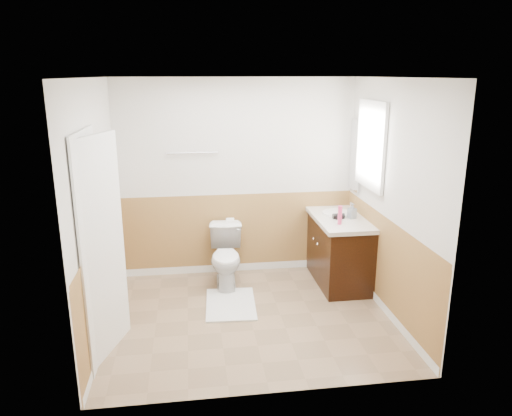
{
  "coord_description": "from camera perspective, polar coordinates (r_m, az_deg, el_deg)",
  "views": [
    {
      "loc": [
        -0.58,
        -4.64,
        2.53
      ],
      "look_at": [
        0.1,
        0.25,
        1.15
      ],
      "focal_mm": 33.68,
      "sensor_mm": 36.0,
      "label": 1
    }
  ],
  "objects": [
    {
      "name": "floor",
      "position": [
        5.32,
        -0.71,
        -12.8
      ],
      "size": [
        3.0,
        3.0,
        0.0
      ],
      "primitive_type": "plane",
      "color": "#8C7051",
      "rests_on": "ground"
    },
    {
      "name": "ceiling",
      "position": [
        4.68,
        -0.82,
        15.24
      ],
      "size": [
        3.0,
        3.0,
        0.0
      ],
      "primitive_type": "plane",
      "rotation": [
        3.14,
        0.0,
        0.0
      ],
      "color": "white",
      "rests_on": "floor"
    },
    {
      "name": "wall_back",
      "position": [
        6.11,
        -2.29,
        3.5
      ],
      "size": [
        3.0,
        0.0,
        3.0
      ],
      "primitive_type": "plane",
      "rotation": [
        1.57,
        0.0,
        0.0
      ],
      "color": "silver",
      "rests_on": "floor"
    },
    {
      "name": "wall_front",
      "position": [
        3.63,
        1.82,
        -5.08
      ],
      "size": [
        3.0,
        0.0,
        3.0
      ],
      "primitive_type": "plane",
      "rotation": [
        -1.57,
        0.0,
        0.0
      ],
      "color": "silver",
      "rests_on": "floor"
    },
    {
      "name": "wall_left",
      "position": [
        4.9,
        -18.44,
        -0.35
      ],
      "size": [
        0.0,
        3.0,
        3.0
      ],
      "primitive_type": "plane",
      "rotation": [
        1.57,
        0.0,
        1.57
      ],
      "color": "silver",
      "rests_on": "floor"
    },
    {
      "name": "wall_right",
      "position": [
        5.25,
        15.72,
        0.89
      ],
      "size": [
        0.0,
        3.0,
        3.0
      ],
      "primitive_type": "plane",
      "rotation": [
        1.57,
        0.0,
        -1.57
      ],
      "color": "silver",
      "rests_on": "floor"
    },
    {
      "name": "wainscot_back",
      "position": [
        6.29,
        -2.21,
        -3.21
      ],
      "size": [
        3.0,
        0.0,
        3.0
      ],
      "primitive_type": "plane",
      "rotation": [
        1.57,
        0.0,
        0.0
      ],
      "color": "#AA8044",
      "rests_on": "floor"
    },
    {
      "name": "wainscot_front",
      "position": [
        3.96,
        1.69,
        -15.21
      ],
      "size": [
        3.0,
        0.0,
        3.0
      ],
      "primitive_type": "plane",
      "rotation": [
        -1.57,
        0.0,
        0.0
      ],
      "color": "#AA8044",
      "rests_on": "floor"
    },
    {
      "name": "wainscot_left",
      "position": [
        5.15,
        -17.59,
        -8.4
      ],
      "size": [
        0.0,
        2.6,
        2.6
      ],
      "primitive_type": "plane",
      "rotation": [
        1.57,
        0.0,
        1.57
      ],
      "color": "#AA8044",
      "rests_on": "floor"
    },
    {
      "name": "wainscot_right",
      "position": [
        5.47,
        15.03,
        -6.73
      ],
      "size": [
        0.0,
        2.6,
        2.6
      ],
      "primitive_type": "plane",
      "rotation": [
        1.57,
        0.0,
        -1.57
      ],
      "color": "#AA8044",
      "rests_on": "floor"
    },
    {
      "name": "toilet",
      "position": [
        5.93,
        -3.55,
        -5.83
      ],
      "size": [
        0.45,
        0.74,
        0.73
      ],
      "primitive_type": "imported",
      "rotation": [
        0.0,
        0.0,
        -0.06
      ],
      "color": "white",
      "rests_on": "floor"
    },
    {
      "name": "bath_mat",
      "position": [
        5.57,
        -3.03,
        -11.33
      ],
      "size": [
        0.6,
        0.83,
        0.02
      ],
      "primitive_type": "cube",
      "rotation": [
        0.0,
        0.0,
        -0.06
      ],
      "color": "white",
      "rests_on": "floor"
    },
    {
      "name": "vanity_cabinet",
      "position": [
        6.09,
        9.79,
        -5.11
      ],
      "size": [
        0.55,
        1.1,
        0.8
      ],
      "primitive_type": "cube",
      "color": "black",
      "rests_on": "floor"
    },
    {
      "name": "vanity_knob_left",
      "position": [
        5.86,
        7.34,
        -4.26
      ],
      "size": [
        0.03,
        0.03,
        0.03
      ],
      "primitive_type": "sphere",
      "color": "silver",
      "rests_on": "vanity_cabinet"
    },
    {
      "name": "vanity_knob_right",
      "position": [
        6.04,
        6.85,
        -3.62
      ],
      "size": [
        0.03,
        0.03,
        0.03
      ],
      "primitive_type": "sphere",
      "color": "#B9BAC0",
      "rests_on": "vanity_cabinet"
    },
    {
      "name": "countertop",
      "position": [
        5.95,
        9.88,
        -1.28
      ],
      "size": [
        0.6,
        1.15,
        0.05
      ],
      "primitive_type": "cube",
      "color": "beige",
      "rests_on": "vanity_cabinet"
    },
    {
      "name": "sink_basin",
      "position": [
        6.08,
        9.57,
        -0.56
      ],
      "size": [
        0.36,
        0.36,
        0.02
      ],
      "primitive_type": "cylinder",
      "color": "white",
      "rests_on": "countertop"
    },
    {
      "name": "faucet",
      "position": [
        6.12,
        11.2,
        0.05
      ],
      "size": [
        0.02,
        0.02,
        0.14
      ],
      "primitive_type": "cylinder",
      "color": "silver",
      "rests_on": "countertop"
    },
    {
      "name": "lotion_bottle",
      "position": [
        5.63,
        9.93,
        -0.83
      ],
      "size": [
        0.05,
        0.05,
        0.22
      ],
      "primitive_type": "cylinder",
      "color": "#E63B72",
      "rests_on": "countertop"
    },
    {
      "name": "soap_dispenser",
      "position": [
        5.89,
        11.34,
        -0.33
      ],
      "size": [
        0.1,
        0.11,
        0.18
      ],
      "primitive_type": "imported",
      "rotation": [
        0.0,
        0.0,
        0.32
      ],
      "color": "#8A939B",
      "rests_on": "countertop"
    },
    {
      "name": "hair_dryer_body",
      "position": [
        5.85,
        9.77,
        -0.96
      ],
      "size": [
        0.14,
        0.07,
        0.07
      ],
      "primitive_type": "cylinder",
      "rotation": [
        0.0,
        1.57,
        0.0
      ],
      "color": "black",
      "rests_on": "countertop"
    },
    {
      "name": "hair_dryer_handle",
      "position": [
        5.83,
        9.53,
        -1.31
      ],
      "size": [
        0.03,
        0.03,
        0.07
      ],
      "primitive_type": "cylinder",
      "color": "black",
      "rests_on": "countertop"
    },
    {
      "name": "mirror_panel",
      "position": [
        6.18,
        11.7,
        6.16
      ],
      "size": [
        0.02,
        0.35,
        0.9
      ],
      "primitive_type": "cube",
      "color": "silver",
      "rests_on": "wall_right"
    },
    {
      "name": "window_frame",
      "position": [
        5.67,
        13.47,
        7.28
      ],
      "size": [
        0.04,
        0.8,
        1.0
      ],
      "primitive_type": "cube",
      "color": "white",
      "rests_on": "wall_right"
    },
    {
      "name": "window_glass",
      "position": [
        5.68,
        13.62,
        7.28
      ],
      "size": [
        0.01,
        0.7,
        0.9
      ],
      "primitive_type": "cube",
      "color": "white",
      "rests_on": "wall_right"
    },
    {
      "name": "door",
      "position": [
        4.53,
        -17.92,
        -4.66
      ],
      "size": [
        0.29,
        0.78,
        2.04
      ],
      "primitive_type": "cube",
      "rotation": [
        0.0,
        0.0,
        -0.31
      ],
      "color": "white",
      "rests_on": "wall_left"
    },
    {
      "name": "door_frame",
      "position": [
        4.54,
        -18.87,
        -4.56
      ],
      "size": [
        0.02,
        0.92,
        2.1
      ],
      "primitive_type": "cube",
      "color": "white",
      "rests_on": "wall_left"
    },
    {
      "name": "door_knob",
      "position": [
        4.85,
        -16.52,
        -4.08
      ],
      "size": [
        0.06,
        0.06,
        0.06
      ],
      "primitive_type": "sphere",
      "color": "silver",
      "rests_on": "door"
    },
    {
      "name": "towel_bar",
      "position": [
        5.96,
        -7.58,
        6.51
      ],
      "size": [
        0.62,
        0.02,
        0.02
      ],
      "primitive_type": "cylinder",
      "rotation": [
        0.0,
        1.57,
        0.0
      ],
      "color": "silver",
      "rests_on": "wall_back"
    },
    {
      "name": "tp_holder_bar",
      "position": [
        6.17,
        -3.1,
        -1.67
      ],
      "size": [
        0.14,
        0.02,
        0.02
      ],
      "primitive_type": "cylinder",
      "rotation": [
        0.0,
        1.57,
        0.0
      ],
      "color": "silver",
      "rests_on": "wall_back"
    },
    {
      "name": "tp_roll",
      "position": [
        6.17,
        -3.1,
        -1.67
      ],
      "size": [
        0.1,
        0.11,
        0.11
      ],
      "primitive_type": "cylinder",
      "rotation": [
        0.0,
        1.57,
        0.0
      ],
      "color": "white",
      "rests_on": "tp_holder_bar"
    },
    {
      "name": "tp_sheet",
      "position": [
        6.2,
        -3.08,
        -2.64
      ],
      "size": [
        0.1,
        0.01,
        0.16
      ],
      "primitive_type": "cube",
      "color": "white",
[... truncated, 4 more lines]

